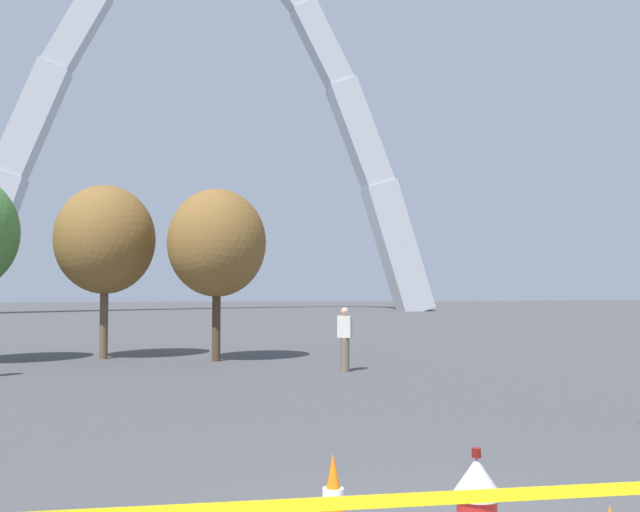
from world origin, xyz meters
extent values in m
cylinder|color=#B7B7BC|center=(-0.05, -0.45, 0.69)|extent=(0.30, 0.30, 0.04)
cone|color=#B7B7BC|center=(-0.05, -0.45, 0.82)|extent=(0.30, 0.30, 0.22)
cylinder|color=#5E0F0D|center=(-0.05, -0.45, 0.96)|extent=(0.06, 0.06, 0.06)
cube|color=yellow|center=(-0.01, -0.82, 0.79)|extent=(5.95, 0.17, 0.08)
cone|color=orange|center=(-0.76, 0.72, 0.38)|extent=(0.28, 0.28, 0.70)
cylinder|color=white|center=(-0.76, 0.72, 0.42)|extent=(0.17, 0.17, 0.08)
cube|color=#B2B5BC|center=(-14.91, 60.76, 16.95)|extent=(6.28, 2.69, 10.75)
cube|color=#B2B5BC|center=(-11.18, 60.76, 25.43)|extent=(5.89, 2.38, 8.44)
cube|color=#B2B5BC|center=(11.18, 60.76, 25.43)|extent=(5.89, 2.38, 8.44)
cube|color=#B2B5BC|center=(14.91, 60.76, 16.95)|extent=(6.28, 2.69, 10.75)
cube|color=#B2B5BC|center=(18.64, 60.76, 6.05)|extent=(6.63, 3.01, 13.09)
cylinder|color=brown|center=(-4.15, 16.94, 1.10)|extent=(0.24, 0.24, 2.20)
ellipsoid|color=brown|center=(-4.15, 16.94, 3.51)|extent=(2.93, 2.93, 3.22)
cylinder|color=#473323|center=(-0.93, 15.59, 1.05)|extent=(0.24, 0.24, 2.11)
ellipsoid|color=brown|center=(-0.93, 15.59, 3.37)|extent=(2.81, 2.81, 3.09)
cylinder|color=brown|center=(2.07, 12.37, 0.42)|extent=(0.22, 0.22, 0.84)
cube|color=beige|center=(2.07, 12.37, 1.11)|extent=(0.39, 0.35, 0.54)
sphere|color=tan|center=(2.07, 12.37, 1.49)|extent=(0.20, 0.20, 0.20)
camera|label=1|loc=(-1.96, -4.83, 2.02)|focal=39.82mm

